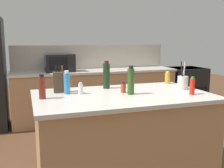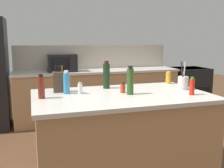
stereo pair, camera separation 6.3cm
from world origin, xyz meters
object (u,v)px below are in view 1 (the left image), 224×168
(wine_bottle, at_px, (106,75))
(hot_sauce_bottle, at_px, (192,86))
(dish_soap_bottle, at_px, (67,83))
(utensil_crock, at_px, (183,82))
(honey_jar, at_px, (168,78))
(microwave, at_px, (60,63))
(range_oven, at_px, (185,89))
(olive_oil_bottle, at_px, (131,81))
(salt_shaker, at_px, (81,89))
(knife_block, at_px, (59,82))
(spice_jar_paprika, at_px, (123,88))
(vinegar_bottle, at_px, (42,87))

(wine_bottle, relative_size, hot_sauce_bottle, 1.74)
(dish_soap_bottle, bearing_deg, utensil_crock, -6.69)
(wine_bottle, relative_size, honey_jar, 2.06)
(microwave, bearing_deg, range_oven, -0.00)
(olive_oil_bottle, distance_m, honey_jar, 0.88)
(microwave, relative_size, honey_jar, 3.25)
(microwave, height_order, salt_shaker, microwave)
(knife_block, xyz_separation_m, spice_jar_paprika, (0.65, -0.24, -0.06))
(wine_bottle, height_order, dish_soap_bottle, wine_bottle)
(utensil_crock, relative_size, olive_oil_bottle, 1.07)
(wine_bottle, xyz_separation_m, salt_shaker, (-0.36, -0.23, -0.09))
(hot_sauce_bottle, xyz_separation_m, dish_soap_bottle, (-1.23, 0.44, 0.03))
(utensil_crock, relative_size, spice_jar_paprika, 2.81)
(microwave, height_order, vinegar_bottle, microwave)
(microwave, xyz_separation_m, utensil_crock, (1.12, -2.16, -0.07))
(range_oven, bearing_deg, salt_shaker, -142.40)
(range_oven, relative_size, microwave, 1.81)
(knife_block, bearing_deg, spice_jar_paprika, -15.79)
(utensil_crock, distance_m, vinegar_bottle, 1.57)
(salt_shaker, bearing_deg, range_oven, 37.60)
(utensil_crock, xyz_separation_m, spice_jar_paprika, (-0.72, 0.03, -0.03))
(wine_bottle, bearing_deg, hot_sauce_bottle, -39.88)
(knife_block, relative_size, dish_soap_bottle, 1.18)
(salt_shaker, bearing_deg, utensil_crock, -4.85)
(microwave, xyz_separation_m, knife_block, (-0.25, -1.90, -0.04))
(olive_oil_bottle, height_order, salt_shaker, olive_oil_bottle)
(wine_bottle, distance_m, hot_sauce_bottle, 0.97)
(wine_bottle, bearing_deg, salt_shaker, -147.24)
(hot_sauce_bottle, relative_size, honey_jar, 1.19)
(olive_oil_bottle, xyz_separation_m, salt_shaker, (-0.49, 0.18, -0.08))
(salt_shaker, bearing_deg, spice_jar_paprika, -9.32)
(olive_oil_bottle, relative_size, honey_jar, 1.92)
(utensil_crock, relative_size, honey_jar, 2.04)
(range_oven, distance_m, salt_shaker, 3.42)
(hot_sauce_bottle, bearing_deg, spice_jar_paprika, 153.93)
(spice_jar_paprika, bearing_deg, knife_block, 159.67)
(utensil_crock, height_order, salt_shaker, utensil_crock)
(vinegar_bottle, bearing_deg, hot_sauce_bottle, -10.86)
(vinegar_bottle, relative_size, honey_jar, 1.52)
(hot_sauce_bottle, bearing_deg, knife_block, 156.74)
(olive_oil_bottle, xyz_separation_m, wine_bottle, (-0.14, 0.41, 0.01))
(range_oven, height_order, vinegar_bottle, vinegar_bottle)
(olive_oil_bottle, relative_size, dish_soap_bottle, 1.22)
(range_oven, bearing_deg, knife_block, -146.58)
(knife_block, bearing_deg, salt_shaker, -35.66)
(microwave, distance_m, salt_shaker, 2.06)
(olive_oil_bottle, xyz_separation_m, dish_soap_bottle, (-0.63, 0.23, -0.03))
(spice_jar_paprika, bearing_deg, microwave, 100.58)
(wine_bottle, distance_m, salt_shaker, 0.43)
(olive_oil_bottle, height_order, hot_sauce_bottle, olive_oil_bottle)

